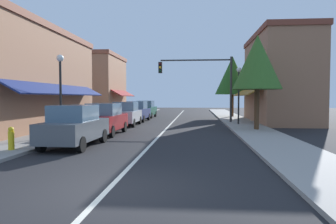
{
  "coord_description": "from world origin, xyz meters",
  "views": [
    {
      "loc": [
        1.98,
        -6.8,
        2.08
      ],
      "look_at": [
        0.14,
        13.65,
        1.14
      ],
      "focal_mm": 33.34,
      "sensor_mm": 36.0,
      "label": 1
    }
  ],
  "objects_px": {
    "street_lamp_left_near": "(60,81)",
    "street_lamp_right_mid": "(239,86)",
    "tree_right_near": "(257,63)",
    "tree_right_far": "(232,75)",
    "fire_hydrant": "(11,138)",
    "parked_car_third_left": "(126,114)",
    "parked_car_far_left": "(137,111)",
    "traffic_signal_mast_arm": "(204,77)",
    "parked_car_nearest_left": "(75,126)",
    "parked_car_distant_left": "(146,109)",
    "parked_car_second_left": "(105,119)"
  },
  "relations": [
    {
      "from": "street_lamp_right_mid",
      "to": "tree_right_near",
      "type": "distance_m",
      "value": 4.03
    },
    {
      "from": "tree_right_near",
      "to": "tree_right_far",
      "type": "height_order",
      "value": "tree_right_far"
    },
    {
      "from": "parked_car_distant_left",
      "to": "traffic_signal_mast_arm",
      "type": "bearing_deg",
      "value": -47.35
    },
    {
      "from": "parked_car_second_left",
      "to": "parked_car_distant_left",
      "type": "distance_m",
      "value": 15.11
    },
    {
      "from": "parked_car_second_left",
      "to": "traffic_signal_mast_arm",
      "type": "relative_size",
      "value": 0.69
    },
    {
      "from": "parked_car_second_left",
      "to": "street_lamp_left_near",
      "type": "height_order",
      "value": "street_lamp_left_near"
    },
    {
      "from": "parked_car_nearest_left",
      "to": "parked_car_far_left",
      "type": "relative_size",
      "value": 1.0
    },
    {
      "from": "parked_car_nearest_left",
      "to": "parked_car_second_left",
      "type": "xyz_separation_m",
      "value": [
        -0.04,
        4.45,
        0.0
      ]
    },
    {
      "from": "tree_right_near",
      "to": "fire_hydrant",
      "type": "relative_size",
      "value": 6.82
    },
    {
      "from": "parked_car_nearest_left",
      "to": "fire_hydrant",
      "type": "bearing_deg",
      "value": -137.06
    },
    {
      "from": "parked_car_third_left",
      "to": "fire_hydrant",
      "type": "xyz_separation_m",
      "value": [
        -1.75,
        -11.65,
        -0.33
      ]
    },
    {
      "from": "street_lamp_left_near",
      "to": "tree_right_near",
      "type": "bearing_deg",
      "value": 22.33
    },
    {
      "from": "parked_car_distant_left",
      "to": "fire_hydrant",
      "type": "height_order",
      "value": "parked_car_distant_left"
    },
    {
      "from": "traffic_signal_mast_arm",
      "to": "street_lamp_right_mid",
      "type": "relative_size",
      "value": 1.38
    },
    {
      "from": "parked_car_third_left",
      "to": "parked_car_distant_left",
      "type": "distance_m",
      "value": 9.55
    },
    {
      "from": "parked_car_nearest_left",
      "to": "fire_hydrant",
      "type": "height_order",
      "value": "parked_car_nearest_left"
    },
    {
      "from": "street_lamp_left_near",
      "to": "fire_hydrant",
      "type": "xyz_separation_m",
      "value": [
        -0.06,
        -4.23,
        -2.37
      ]
    },
    {
      "from": "parked_car_distant_left",
      "to": "street_lamp_left_near",
      "type": "relative_size",
      "value": 0.97
    },
    {
      "from": "parked_car_nearest_left",
      "to": "street_lamp_left_near",
      "type": "bearing_deg",
      "value": 125.08
    },
    {
      "from": "parked_car_far_left",
      "to": "street_lamp_right_mid",
      "type": "distance_m",
      "value": 9.27
    },
    {
      "from": "parked_car_far_left",
      "to": "traffic_signal_mast_arm",
      "type": "bearing_deg",
      "value": -13.24
    },
    {
      "from": "parked_car_third_left",
      "to": "street_lamp_right_mid",
      "type": "relative_size",
      "value": 0.95
    },
    {
      "from": "parked_car_nearest_left",
      "to": "street_lamp_left_near",
      "type": "distance_m",
      "value": 3.74
    },
    {
      "from": "parked_car_nearest_left",
      "to": "street_lamp_right_mid",
      "type": "height_order",
      "value": "street_lamp_right_mid"
    },
    {
      "from": "parked_car_nearest_left",
      "to": "street_lamp_right_mid",
      "type": "bearing_deg",
      "value": 53.32
    },
    {
      "from": "parked_car_second_left",
      "to": "street_lamp_right_mid",
      "type": "xyz_separation_m",
      "value": [
        8.29,
        6.28,
        2.07
      ]
    },
    {
      "from": "parked_car_second_left",
      "to": "parked_car_distant_left",
      "type": "xyz_separation_m",
      "value": [
        -0.09,
        15.11,
        0.0
      ]
    },
    {
      "from": "parked_car_second_left",
      "to": "fire_hydrant",
      "type": "xyz_separation_m",
      "value": [
        -1.78,
        -6.09,
        -0.33
      ]
    },
    {
      "from": "parked_car_nearest_left",
      "to": "street_lamp_right_mid",
      "type": "distance_m",
      "value": 13.69
    },
    {
      "from": "fire_hydrant",
      "to": "tree_right_near",
      "type": "bearing_deg",
      "value": 38.84
    },
    {
      "from": "parked_car_nearest_left",
      "to": "tree_right_near",
      "type": "height_order",
      "value": "tree_right_near"
    },
    {
      "from": "street_lamp_right_mid",
      "to": "fire_hydrant",
      "type": "bearing_deg",
      "value": -129.16
    },
    {
      "from": "parked_car_third_left",
      "to": "tree_right_far",
      "type": "xyz_separation_m",
      "value": [
        8.95,
        10.27,
        3.51
      ]
    },
    {
      "from": "traffic_signal_mast_arm",
      "to": "fire_hydrant",
      "type": "distance_m",
      "value": 16.63
    },
    {
      "from": "parked_car_far_left",
      "to": "parked_car_distant_left",
      "type": "bearing_deg",
      "value": 92.01
    },
    {
      "from": "tree_right_near",
      "to": "fire_hydrant",
      "type": "distance_m",
      "value": 14.19
    },
    {
      "from": "fire_hydrant",
      "to": "parked_car_distant_left",
      "type": "bearing_deg",
      "value": 85.44
    },
    {
      "from": "fire_hydrant",
      "to": "street_lamp_left_near",
      "type": "bearing_deg",
      "value": 89.2
    },
    {
      "from": "fire_hydrant",
      "to": "parked_car_third_left",
      "type": "bearing_deg",
      "value": 81.45
    },
    {
      "from": "parked_car_second_left",
      "to": "parked_car_far_left",
      "type": "relative_size",
      "value": 1.0
    },
    {
      "from": "fire_hydrant",
      "to": "street_lamp_right_mid",
      "type": "bearing_deg",
      "value": 50.84
    },
    {
      "from": "tree_right_far",
      "to": "fire_hydrant",
      "type": "distance_m",
      "value": 24.69
    },
    {
      "from": "traffic_signal_mast_arm",
      "to": "street_lamp_right_mid",
      "type": "distance_m",
      "value": 3.33
    },
    {
      "from": "parked_car_nearest_left",
      "to": "parked_car_distant_left",
      "type": "distance_m",
      "value": 19.56
    },
    {
      "from": "street_lamp_left_near",
      "to": "parked_car_third_left",
      "type": "bearing_deg",
      "value": 77.14
    },
    {
      "from": "parked_car_nearest_left",
      "to": "traffic_signal_mast_arm",
      "type": "relative_size",
      "value": 0.69
    },
    {
      "from": "parked_car_nearest_left",
      "to": "parked_car_third_left",
      "type": "height_order",
      "value": "same"
    },
    {
      "from": "street_lamp_left_near",
      "to": "street_lamp_right_mid",
      "type": "relative_size",
      "value": 0.99
    },
    {
      "from": "parked_car_nearest_left",
      "to": "parked_car_third_left",
      "type": "xyz_separation_m",
      "value": [
        -0.07,
        10.01,
        0.0
      ]
    },
    {
      "from": "traffic_signal_mast_arm",
      "to": "fire_hydrant",
      "type": "bearing_deg",
      "value": -117.72
    }
  ]
}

